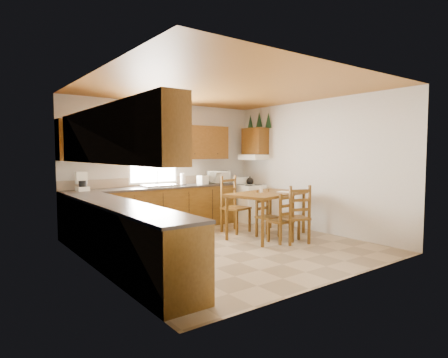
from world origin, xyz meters
TOP-DOWN VIEW (x-y plane):
  - floor at (0.00, 0.00)m, footprint 4.50×4.50m
  - ceiling at (0.00, 0.00)m, footprint 4.50×4.50m
  - wall_left at (-2.25, 0.00)m, footprint 4.50×4.50m
  - wall_right at (2.25, 0.00)m, footprint 4.50×4.50m
  - wall_back at (0.00, 2.25)m, footprint 4.50×4.50m
  - wall_front at (0.00, -2.25)m, footprint 4.50×4.50m
  - lower_cab_back at (-0.38, 1.95)m, footprint 3.75×0.60m
  - lower_cab_left at (-1.95, -0.15)m, footprint 0.60×3.60m
  - counter_back at (-0.38, 1.95)m, footprint 3.75×0.63m
  - counter_left at (-1.95, -0.15)m, footprint 0.63×3.60m
  - backsplash at (-0.38, 2.24)m, footprint 3.75×0.01m
  - upper_cab_back_left at (-1.55, 2.08)m, footprint 1.41×0.33m
  - upper_cab_back_right at (0.86, 2.08)m, footprint 1.25×0.33m
  - upper_cab_left at (-2.08, -0.15)m, footprint 0.33×3.60m
  - upper_cab_stove at (2.08, 1.65)m, footprint 0.33×0.62m
  - range_hood at (2.03, 1.65)m, footprint 0.44×0.62m
  - window_frame at (-0.30, 2.22)m, footprint 1.13×0.02m
  - window_pane at (-0.30, 2.21)m, footprint 1.05×0.01m
  - window_valance at (-0.30, 2.19)m, footprint 1.19×0.01m
  - sink_basin at (-0.30, 1.95)m, footprint 0.75×0.45m
  - pine_decal_a at (2.21, 1.33)m, footprint 0.22×0.22m
  - pine_decal_b at (2.21, 1.65)m, footprint 0.22×0.22m
  - pine_decal_c at (2.21, 1.97)m, footprint 0.22×0.22m
  - stove at (1.87, 1.60)m, footprint 0.58×0.60m
  - coffeemaker at (-1.86, 1.97)m, footprint 0.29×0.32m
  - paper_towel at (0.25, 1.93)m, footprint 0.13×0.13m
  - toaster at (0.74, 1.89)m, footprint 0.28×0.22m
  - microwave at (1.20, 1.94)m, footprint 0.56×0.49m
  - dining_table at (1.08, 0.16)m, footprint 1.77×1.27m
  - chair_near_left at (1.14, -0.51)m, footprint 0.55×0.53m
  - chair_near_right at (0.96, -0.33)m, footprint 0.38×0.37m
  - chair_far_left at (1.08, 0.12)m, footprint 0.42×0.40m
  - chair_far_right at (0.86, 0.85)m, footprint 0.56×0.54m
  - table_paper at (1.45, 0.02)m, footprint 0.32×0.36m
  - table_card at (0.99, 0.23)m, footprint 0.08×0.04m

SIDE VIEW (x-z plane):
  - floor at x=0.00m, z-range 0.00..0.00m
  - stove at x=1.87m, z-range 0.00..0.85m
  - dining_table at x=1.08m, z-range 0.00..0.86m
  - lower_cab_back at x=-0.38m, z-range 0.00..0.88m
  - lower_cab_left at x=-1.95m, z-range 0.00..0.88m
  - chair_far_left at x=1.08m, z-range 0.00..0.90m
  - chair_near_right at x=0.96m, z-range 0.00..0.90m
  - chair_near_left at x=1.14m, z-range 0.00..1.04m
  - chair_far_right at x=0.86m, z-range 0.00..1.14m
  - table_paper at x=1.45m, z-range 0.86..0.86m
  - counter_back at x=-0.38m, z-range 0.88..0.92m
  - counter_left at x=-1.95m, z-range 0.88..0.92m
  - table_card at x=0.99m, z-range 0.86..0.97m
  - sink_basin at x=-0.30m, z-range 0.92..0.96m
  - backsplash at x=-0.38m, z-range 0.92..1.10m
  - toaster at x=0.74m, z-range 0.92..1.12m
  - paper_towel at x=0.25m, z-range 0.92..1.18m
  - microwave at x=1.20m, z-range 0.92..1.20m
  - coffeemaker at x=-1.86m, z-range 0.92..1.29m
  - wall_left at x=-2.25m, z-range 1.35..1.35m
  - wall_right at x=2.25m, z-range 1.35..1.35m
  - wall_back at x=0.00m, z-range 1.35..1.35m
  - wall_front at x=0.00m, z-range 1.35..1.35m
  - range_hood at x=2.03m, z-range 1.46..1.58m
  - window_frame at x=-0.30m, z-range 0.96..2.14m
  - window_pane at x=-0.30m, z-range 1.00..2.10m
  - upper_cab_back_left at x=-1.55m, z-range 1.48..2.23m
  - upper_cab_back_right at x=0.86m, z-range 1.48..2.23m
  - upper_cab_left at x=-2.08m, z-range 1.48..2.23m
  - upper_cab_stove at x=2.08m, z-range 1.59..2.21m
  - window_valance at x=-0.30m, z-range 1.93..2.17m
  - pine_decal_a at x=2.21m, z-range 2.20..2.56m
  - pine_decal_c at x=2.21m, z-range 2.20..2.56m
  - pine_decal_b at x=2.21m, z-range 2.24..2.60m
  - ceiling at x=0.00m, z-range 2.70..2.70m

